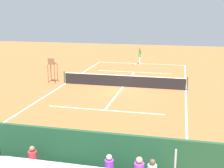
% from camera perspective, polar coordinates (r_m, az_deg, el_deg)
% --- Properties ---
extents(ground_plane, '(60.00, 60.00, 0.00)m').
position_cam_1_polar(ground_plane, '(24.66, 2.09, -0.51)').
color(ground_plane, '#BC6033').
extents(court_line_markings, '(10.10, 22.20, 0.01)m').
position_cam_1_polar(court_line_markings, '(24.69, 2.11, -0.49)').
color(court_line_markings, white).
rests_on(court_line_markings, ground).
extents(tennis_net, '(10.30, 0.10, 1.07)m').
position_cam_1_polar(tennis_net, '(24.54, 2.10, 0.62)').
color(tennis_net, black).
rests_on(tennis_net, ground).
extents(backdrop_wall, '(18.00, 0.16, 2.00)m').
position_cam_1_polar(backdrop_wall, '(11.67, -11.40, -12.63)').
color(backdrop_wall, '#1E4C2D').
rests_on(backdrop_wall, ground).
extents(umpire_chair, '(0.67, 0.67, 2.14)m').
position_cam_1_polar(umpire_chair, '(26.30, -11.25, 3.07)').
color(umpire_chair, brown).
rests_on(umpire_chair, ground).
extents(courtside_bench, '(1.80, 0.40, 0.93)m').
position_cam_1_polar(courtside_bench, '(11.83, 0.64, -14.35)').
color(courtside_bench, '#234C2D').
rests_on(courtside_bench, ground).
extents(equipment_bag, '(0.90, 0.36, 0.36)m').
position_cam_1_polar(equipment_bag, '(12.49, -9.57, -14.90)').
color(equipment_bag, '#334C8C').
rests_on(equipment_bag, ground).
extents(tennis_player, '(0.41, 0.55, 1.93)m').
position_cam_1_polar(tennis_player, '(34.77, 5.29, 5.41)').
color(tennis_player, white).
rests_on(tennis_player, ground).
extents(tennis_racket, '(0.49, 0.54, 0.03)m').
position_cam_1_polar(tennis_racket, '(34.70, 4.30, 3.73)').
color(tennis_racket, black).
rests_on(tennis_racket, ground).
extents(tennis_ball_near, '(0.07, 0.07, 0.07)m').
position_cam_1_polar(tennis_ball_near, '(32.92, 2.43, 3.23)').
color(tennis_ball_near, '#CCDB33').
rests_on(tennis_ball_near, ground).
extents(tennis_ball_far, '(0.07, 0.07, 0.07)m').
position_cam_1_polar(tennis_ball_far, '(32.32, 5.38, 2.98)').
color(tennis_ball_far, '#CCDB33').
rests_on(tennis_ball_far, ground).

